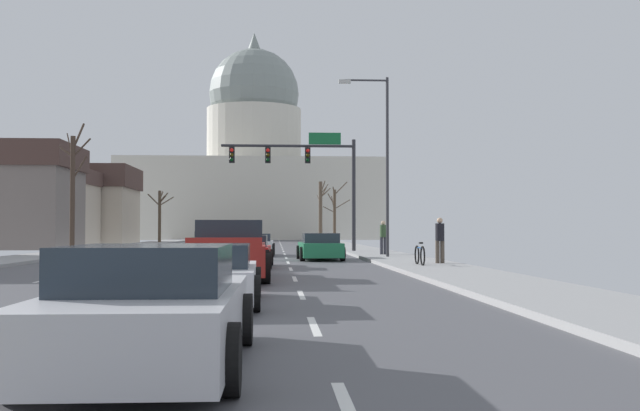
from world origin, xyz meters
The scene contains 21 objects.
ground centered at (0.00, 0.00, 0.02)m, with size 20.00×180.00×0.20m.
signal_gantry centered at (4.81, 13.84, 5.17)m, with size 7.91×0.41×6.98m.
street_lamp_right centered at (7.91, 4.64, 5.10)m, with size 2.36×0.24×8.42m.
capitol_building centered at (0.00, 76.62, 9.09)m, with size 35.29×22.79×29.53m.
sedan_near_00 centered at (1.95, 10.13, 0.55)m, with size 2.00×4.24×1.18m.
sedan_near_01 centered at (5.02, 4.40, 0.57)m, with size 2.09×4.46×1.24m.
sedan_near_02 centered at (1.88, -1.93, 0.56)m, with size 2.00×4.32×1.20m.
pickup_truck_near_03 centered at (1.62, -8.51, 0.75)m, with size 2.40×5.65×1.69m.
sedan_near_04 centered at (1.61, -15.64, 0.55)m, with size 2.13×4.58×1.15m.
sedan_near_05 centered at (1.63, -22.13, 0.59)m, with size 2.02×4.60×1.27m.
sedan_oncoming_00 centered at (-1.76, 22.43, 0.59)m, with size 2.16×4.46×1.25m.
sedan_oncoming_01 centered at (-1.63, 34.87, 0.54)m, with size 2.11×4.64×1.13m.
flank_building_01 centered at (-17.34, 35.21, 3.33)m, with size 8.88×9.79×6.57m.
flank_building_03 centered at (-17.85, 44.96, 3.83)m, with size 13.83×9.67×7.53m.
bare_tree_00 centered at (8.99, 44.88, 3.05)m, with size 2.72×1.65×6.09m.
bare_tree_01 centered at (-8.11, 42.87, 2.98)m, with size 2.21×2.48×4.97m.
bare_tree_02 centered at (7.99, 51.53, 3.55)m, with size 1.48×2.59×6.50m.
bare_tree_03 centered at (-7.84, 10.61, 3.66)m, with size 1.98×1.15×7.07m.
pedestrian_00 centered at (9.16, -2.11, 1.10)m, with size 0.35×0.34×1.72m.
pedestrian_01 centered at (8.44, 7.63, 1.09)m, with size 0.35×0.34×1.71m.
bicycle_parked centered at (8.17, -3.22, 0.49)m, with size 0.12×1.77×0.85m.
Camera 1 is at (2.91, -30.02, 1.44)m, focal length 41.97 mm.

